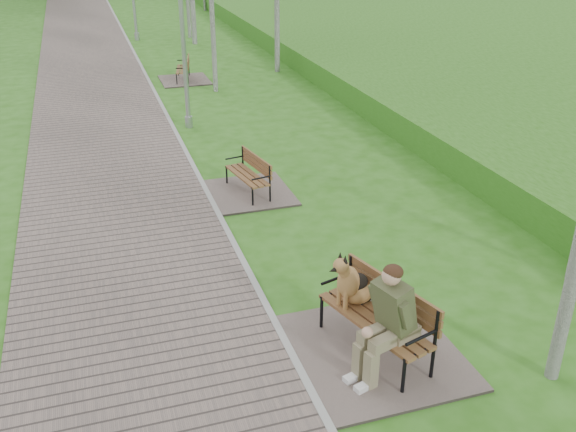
% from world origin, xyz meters
% --- Properties ---
extents(walkway, '(3.50, 67.00, 0.04)m').
position_xyz_m(walkway, '(-1.75, 21.50, 0.02)').
color(walkway, '#675A54').
rests_on(walkway, ground).
extents(kerb, '(0.10, 67.00, 0.05)m').
position_xyz_m(kerb, '(0.00, 21.50, 0.03)').
color(kerb, '#999993').
rests_on(kerb, ground).
extents(embankment, '(14.00, 70.00, 1.60)m').
position_xyz_m(embankment, '(12.00, 20.00, 0.00)').
color(embankment, '#4E9533').
rests_on(embankment, ground).
extents(bench_main, '(2.01, 2.24, 1.76)m').
position_xyz_m(bench_main, '(0.95, 3.91, 0.50)').
color(bench_main, '#675A54').
rests_on(bench_main, ground).
extents(bench_second, '(1.58, 1.76, 0.97)m').
position_xyz_m(bench_second, '(0.78, 9.36, 0.18)').
color(bench_second, '#675A54').
rests_on(bench_second, ground).
extents(bench_third, '(1.55, 1.72, 0.95)m').
position_xyz_m(bench_third, '(1.10, 18.98, 0.17)').
color(bench_third, '#675A54').
rests_on(bench_third, ground).
extents(lamp_post_second, '(0.20, 0.20, 5.05)m').
position_xyz_m(lamp_post_second, '(0.41, 14.00, 2.36)').
color(lamp_post_second, '#9EA1A6').
rests_on(lamp_post_second, ground).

